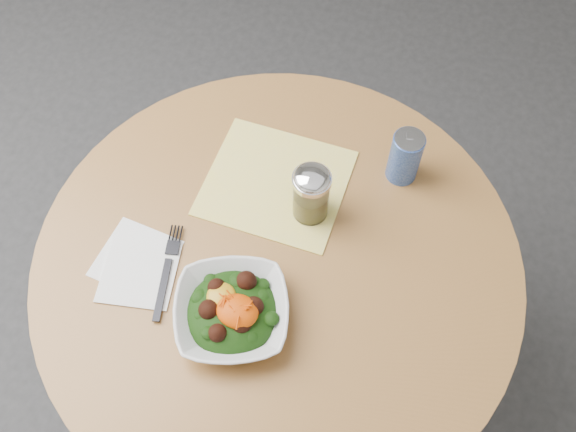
# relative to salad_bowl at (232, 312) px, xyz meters

# --- Properties ---
(ground) EXTENTS (6.00, 6.00, 0.00)m
(ground) POSITION_rel_salad_bowl_xyz_m (0.04, 0.13, -0.78)
(ground) COLOR #2C2C2E
(ground) RESTS_ON ground
(table) EXTENTS (0.90, 0.90, 0.75)m
(table) POSITION_rel_salad_bowl_xyz_m (0.04, 0.13, -0.23)
(table) COLOR black
(table) RESTS_ON ground
(cloth_napkin) EXTENTS (0.27, 0.25, 0.00)m
(cloth_napkin) POSITION_rel_salad_bowl_xyz_m (-0.02, 0.29, -0.03)
(cloth_napkin) COLOR yellow
(cloth_napkin) RESTS_ON table
(paper_napkins) EXTENTS (0.17, 0.17, 0.00)m
(paper_napkins) POSITION_rel_salad_bowl_xyz_m (-0.20, 0.04, -0.03)
(paper_napkins) COLOR white
(paper_napkins) RESTS_ON table
(salad_bowl) EXTENTS (0.25, 0.25, 0.07)m
(salad_bowl) POSITION_rel_salad_bowl_xyz_m (0.00, 0.00, 0.00)
(salad_bowl) COLOR silver
(salad_bowl) RESTS_ON table
(fork) EXTENTS (0.06, 0.19, 0.00)m
(fork) POSITION_rel_salad_bowl_xyz_m (-0.14, 0.05, -0.02)
(fork) COLOR black
(fork) RESTS_ON table
(spice_shaker) EXTENTS (0.07, 0.07, 0.13)m
(spice_shaker) POSITION_rel_salad_bowl_xyz_m (0.06, 0.25, 0.04)
(spice_shaker) COLOR silver
(spice_shaker) RESTS_ON table
(beverage_can) EXTENTS (0.06, 0.06, 0.12)m
(beverage_can) POSITION_rel_salad_bowl_xyz_m (0.21, 0.39, 0.03)
(beverage_can) COLOR navy
(beverage_can) RESTS_ON table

